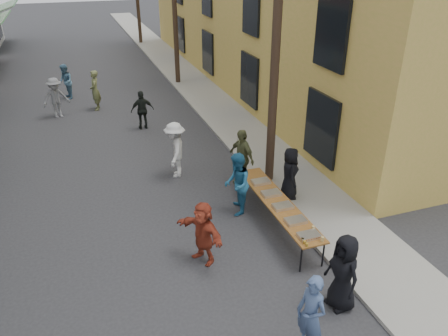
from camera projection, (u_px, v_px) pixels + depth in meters
ground at (155, 267)px, 10.24m from camera, size 120.00×120.00×0.00m
sidewalk at (190, 81)px, 24.33m from camera, size 2.20×60.00×0.10m
utility_pole_near at (276, 37)px, 12.01m from camera, size 0.26×0.26×9.00m
serving_table at (278, 203)px, 11.46m from camera, size 0.70×4.00×0.75m
catering_tray_sausage at (309, 235)px, 10.04m from camera, size 0.50×0.33×0.08m
catering_tray_foil_b at (296, 221)px, 10.58m from camera, size 0.50×0.33×0.08m
catering_tray_buns at (283, 206)px, 11.17m from camera, size 0.50×0.33×0.08m
catering_tray_foil_d at (271, 193)px, 11.76m from camera, size 0.50×0.33×0.08m
catering_tray_buns_end at (261, 182)px, 12.35m from camera, size 0.50×0.33×0.08m
condiment_jar_a at (307, 245)px, 9.72m from camera, size 0.07×0.07×0.08m
condiment_jar_b at (305, 242)px, 9.80m from camera, size 0.07×0.07×0.08m
condiment_jar_c at (303, 240)px, 9.89m from camera, size 0.07×0.07×0.08m
cup_stack at (322, 239)px, 9.87m from camera, size 0.08×0.08×0.12m
guest_front_a at (343, 273)px, 8.78m from camera, size 0.64×0.90×1.72m
guest_front_b at (311, 315)px, 7.80m from camera, size 0.56×0.70×1.66m
guest_front_c at (237, 184)px, 11.99m from camera, size 0.94×1.06×1.80m
guest_front_d at (175, 150)px, 13.99m from camera, size 1.03×1.34×1.83m
guest_front_e at (241, 157)px, 13.49m from camera, size 0.76×1.16×1.83m
guest_queue_back at (203, 232)px, 10.15m from camera, size 1.07×1.51×1.57m
server at (290, 173)px, 12.60m from camera, size 0.69×0.87×1.57m
passerby_left at (56, 98)px, 18.97m from camera, size 1.28×0.96×1.76m
passerby_mid at (142, 110)px, 17.77m from camera, size 0.95×0.43×1.60m
passerby_right at (95, 90)px, 19.87m from camera, size 0.51×0.71×1.81m
passerby_far at (65, 82)px, 21.34m from camera, size 0.80×0.94×1.70m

